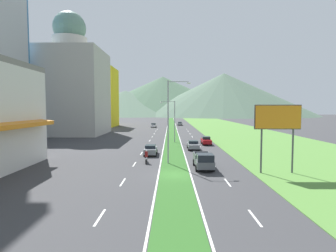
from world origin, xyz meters
The scene contains 40 objects.
ground_plane centered at (0.00, 0.00, 0.00)m, with size 600.00×600.00×0.00m, color #38383A.
grass_median centered at (0.00, 60.00, 0.03)m, with size 3.20×240.00×0.06m, color #2D6023.
grass_verge_right centered at (20.60, 60.00, 0.03)m, with size 24.00×240.00×0.06m, color #518438.
lane_dash_left_1 centered at (-5.10, -11.48, 0.01)m, with size 0.16×2.80×0.01m, color silver.
lane_dash_left_2 centered at (-5.10, -2.96, 0.01)m, with size 0.16×2.80×0.01m, color silver.
lane_dash_left_3 centered at (-5.10, 5.56, 0.01)m, with size 0.16×2.80×0.01m, color silver.
lane_dash_left_4 centered at (-5.10, 14.09, 0.01)m, with size 0.16×2.80×0.01m, color silver.
lane_dash_left_5 centered at (-5.10, 22.61, 0.01)m, with size 0.16×2.80×0.01m, color silver.
lane_dash_left_6 centered at (-5.10, 31.13, 0.01)m, with size 0.16×2.80×0.01m, color silver.
lane_dash_left_7 centered at (-5.10, 39.65, 0.01)m, with size 0.16×2.80×0.01m, color silver.
lane_dash_left_8 centered at (-5.10, 48.17, 0.01)m, with size 0.16×2.80×0.01m, color silver.
lane_dash_left_9 centered at (-5.10, 56.69, 0.01)m, with size 0.16×2.80×0.01m, color silver.
lane_dash_left_10 centered at (-5.10, 65.21, 0.01)m, with size 0.16×2.80×0.01m, color silver.
lane_dash_right_1 centered at (5.10, -11.48, 0.01)m, with size 0.16×2.80×0.01m, color silver.
lane_dash_right_2 centered at (5.10, -2.96, 0.01)m, with size 0.16×2.80×0.01m, color silver.
lane_dash_right_3 centered at (5.10, 5.56, 0.01)m, with size 0.16×2.80×0.01m, color silver.
lane_dash_right_4 centered at (5.10, 14.09, 0.01)m, with size 0.16×2.80×0.01m, color silver.
lane_dash_right_5 centered at (5.10, 22.61, 0.01)m, with size 0.16×2.80×0.01m, color silver.
lane_dash_right_6 centered at (5.10, 31.13, 0.01)m, with size 0.16×2.80×0.01m, color silver.
lane_dash_right_7 centered at (5.10, 39.65, 0.01)m, with size 0.16×2.80×0.01m, color silver.
lane_dash_right_8 centered at (5.10, 48.17, 0.01)m, with size 0.16×2.80×0.01m, color silver.
lane_dash_right_9 centered at (5.10, 56.69, 0.01)m, with size 0.16×2.80×0.01m, color silver.
lane_dash_right_10 centered at (5.10, 65.21, 0.01)m, with size 0.16×2.80×0.01m, color silver.
edge_line_median_left centered at (-1.75, 60.00, 0.01)m, with size 0.16×240.00×0.01m, color silver.
edge_line_median_right centered at (1.75, 60.00, 0.01)m, with size 0.16×240.00×0.01m, color silver.
domed_building centered at (-28.15, 46.47, 13.43)m, with size 18.12×18.12×33.68m.
midrise_colored centered at (-29.94, 79.51, 11.60)m, with size 14.82×14.82×23.19m, color yellow.
hill_far_left centered at (-48.69, 260.89, 13.13)m, with size 158.69×158.69×26.26m, color #516B56.
hill_far_center centered at (-9.67, 292.88, 22.42)m, with size 195.80×195.80×44.84m, color #47664C.
hill_far_right centered at (53.92, 249.59, 21.56)m, with size 178.48×178.48×43.11m, color #516B56.
street_lamp_near centered at (-0.46, 6.03, 6.11)m, with size 3.00×0.34×10.76m.
street_lamp_mid centered at (0.05, 28.03, 5.11)m, with size 3.18×0.45×8.78m.
billboard_roadside centered at (11.30, 0.80, 5.81)m, with size 5.13×0.28×7.60m.
car_0 centered at (-6.93, 74.20, 0.80)m, with size 2.03×4.22×1.59m.
car_1 centered at (-3.52, 12.64, 0.80)m, with size 1.96×4.46×1.57m.
car_2 centered at (3.53, 86.56, 0.79)m, with size 2.00×4.61×1.54m.
car_3 centered at (3.55, 18.61, 0.78)m, with size 2.03×4.64×1.52m.
car_4 centered at (6.67, 24.97, 0.80)m, with size 1.87×4.38×1.59m.
pickup_truck_0 centered at (3.49, 2.97, 0.98)m, with size 2.18×5.40×2.00m.
motorcycle_rider centered at (-3.61, 6.32, 0.75)m, with size 0.36×2.00×1.80m.
Camera 1 is at (-0.44, -28.84, 7.16)m, focal length 28.93 mm.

